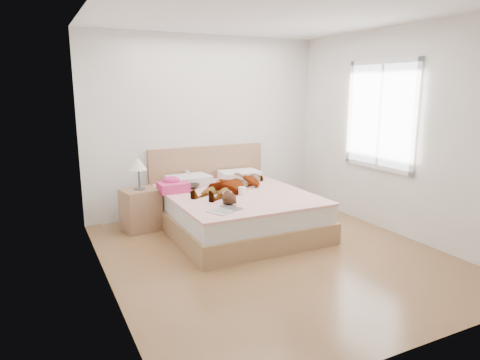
% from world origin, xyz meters
% --- Properties ---
extents(ground, '(4.00, 4.00, 0.00)m').
position_xyz_m(ground, '(0.00, 0.00, 0.00)').
color(ground, '#513319').
rests_on(ground, ground).
extents(woman, '(1.54, 1.26, 0.20)m').
position_xyz_m(woman, '(0.06, 1.15, 0.61)').
color(woman, white).
rests_on(woman, bed).
extents(hair, '(0.48, 0.58, 0.08)m').
position_xyz_m(hair, '(-0.51, 1.60, 0.55)').
color(hair, black).
rests_on(hair, bed).
extents(phone, '(0.10, 0.11, 0.06)m').
position_xyz_m(phone, '(-0.44, 1.55, 0.71)').
color(phone, silver).
rests_on(phone, bed).
extents(room_shell, '(4.00, 4.00, 4.00)m').
position_xyz_m(room_shell, '(1.77, 0.30, 1.50)').
color(room_shell, white).
rests_on(room_shell, ground).
extents(bed, '(1.80, 2.08, 1.00)m').
position_xyz_m(bed, '(0.00, 1.04, 0.28)').
color(bed, olive).
rests_on(bed, ground).
extents(towel, '(0.38, 0.33, 0.20)m').
position_xyz_m(towel, '(-0.73, 1.39, 0.59)').
color(towel, '#E23D70').
rests_on(towel, bed).
extents(magazine, '(0.45, 0.38, 0.02)m').
position_xyz_m(magazine, '(-0.46, 0.26, 0.52)').
color(magazine, white).
rests_on(magazine, bed).
extents(coffee_mug, '(0.14, 0.11, 0.10)m').
position_xyz_m(coffee_mug, '(0.01, 0.81, 0.56)').
color(coffee_mug, white).
rests_on(coffee_mug, bed).
extents(plush_toy, '(0.22, 0.28, 0.15)m').
position_xyz_m(plush_toy, '(-0.33, 0.49, 0.59)').
color(plush_toy, black).
rests_on(plush_toy, bed).
extents(nightstand, '(0.52, 0.48, 0.97)m').
position_xyz_m(nightstand, '(-1.13, 1.53, 0.32)').
color(nightstand, '#906042').
rests_on(nightstand, ground).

